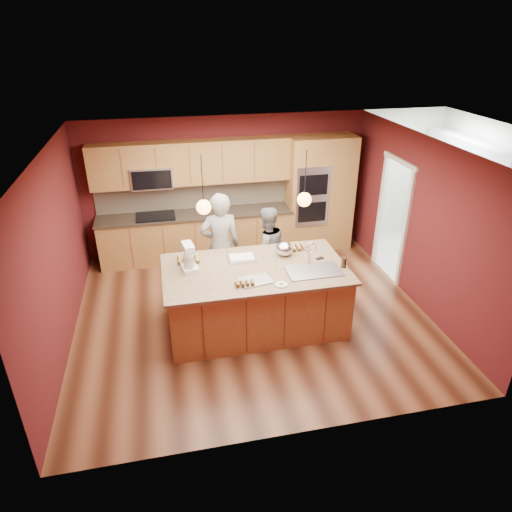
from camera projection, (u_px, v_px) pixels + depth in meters
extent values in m
plane|color=#432112|center=(252.00, 313.00, 7.41)|extent=(5.50, 5.50, 0.00)
plane|color=silver|center=(251.00, 147.00, 6.18)|extent=(5.50, 5.50, 0.00)
plane|color=#521618|center=(226.00, 186.00, 8.97)|extent=(5.50, 0.00, 5.50)
plane|color=#521618|center=(301.00, 338.00, 4.62)|extent=(5.50, 0.00, 5.50)
plane|color=#521618|center=(56.00, 255.00, 6.28)|extent=(0.00, 5.00, 5.00)
plane|color=#521618|center=(419.00, 222.00, 7.31)|extent=(0.00, 5.00, 5.00)
cube|color=#996238|center=(197.00, 236.00, 9.00)|extent=(3.70, 0.60, 0.90)
cube|color=black|center=(196.00, 215.00, 8.78)|extent=(3.74, 0.64, 0.04)
cube|color=#C7B396|center=(193.00, 195.00, 8.90)|extent=(3.70, 0.03, 0.56)
cube|color=#996238|center=(192.00, 162.00, 8.44)|extent=(3.70, 0.36, 0.80)
cube|color=black|center=(156.00, 216.00, 8.61)|extent=(0.72, 0.52, 0.03)
cube|color=#B9BBC2|center=(152.00, 177.00, 8.39)|extent=(0.76, 0.40, 0.40)
cube|color=#996238|center=(308.00, 195.00, 9.10)|extent=(0.80, 0.60, 2.30)
cube|color=#B9BBC2|center=(313.00, 197.00, 8.82)|extent=(0.66, 0.04, 1.20)
cube|color=#996238|center=(338.00, 192.00, 9.22)|extent=(0.50, 0.60, 2.30)
plane|color=beige|center=(418.00, 258.00, 9.13)|extent=(2.60, 2.60, 0.00)
plane|color=silver|center=(472.00, 191.00, 8.69)|extent=(0.00, 2.70, 2.70)
cube|color=silver|center=(469.00, 160.00, 8.38)|extent=(0.35, 2.40, 0.75)
cylinder|color=black|center=(202.00, 182.00, 5.94)|extent=(0.01, 0.01, 0.70)
sphere|color=#ED9C49|center=(204.00, 207.00, 6.10)|extent=(0.20, 0.20, 0.20)
cylinder|color=black|center=(305.00, 175.00, 6.20)|extent=(0.01, 0.01, 0.70)
sphere|color=#ED9C49|center=(304.00, 200.00, 6.36)|extent=(0.20, 0.20, 0.20)
cube|color=#996238|center=(255.00, 298.00, 6.92)|extent=(2.60, 1.41, 0.95)
cube|color=tan|center=(255.00, 269.00, 6.70)|extent=(2.70, 1.51, 0.04)
cube|color=#B9BBC2|center=(313.00, 276.00, 6.64)|extent=(0.78, 0.45, 0.18)
imported|color=black|center=(220.00, 246.00, 7.53)|extent=(0.68, 0.46, 1.83)
imported|color=slate|center=(266.00, 250.00, 7.74)|extent=(0.85, 0.73, 1.53)
cube|color=white|center=(190.00, 268.00, 6.62)|extent=(0.26, 0.31, 0.06)
cube|color=white|center=(188.00, 254.00, 6.65)|extent=(0.12, 0.10, 0.28)
cube|color=white|center=(188.00, 247.00, 6.49)|extent=(0.18, 0.30, 0.11)
cylinder|color=silver|center=(190.00, 265.00, 6.55)|extent=(0.16, 0.16, 0.15)
cube|color=white|center=(242.00, 258.00, 6.93)|extent=(0.42, 0.31, 0.03)
cube|color=white|center=(242.00, 257.00, 6.92)|extent=(0.36, 0.26, 0.02)
cube|color=#B9BBC2|center=(255.00, 280.00, 6.34)|extent=(0.49, 0.39, 0.02)
ellipsoid|color=silver|center=(284.00, 249.00, 7.02)|extent=(0.27, 0.27, 0.23)
cylinder|color=silver|center=(281.00, 285.00, 6.25)|extent=(0.18, 0.18, 0.01)
cylinder|color=#321F11|center=(344.00, 262.00, 6.68)|extent=(0.08, 0.08, 0.16)
cube|color=black|center=(320.00, 258.00, 6.95)|extent=(0.14, 0.11, 0.01)
cube|color=white|center=(457.00, 238.00, 8.73)|extent=(0.84, 0.85, 1.07)
cube|color=white|center=(435.00, 229.00, 9.35)|extent=(0.60, 0.61, 0.89)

